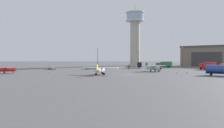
% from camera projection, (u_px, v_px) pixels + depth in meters
% --- Properties ---
extents(ground_plane, '(400.00, 400.00, 0.00)m').
position_uv_depth(ground_plane, '(128.00, 75.00, 60.52)').
color(ground_plane, '#545456').
extents(control_tower, '(11.09, 11.09, 36.13)m').
position_uv_depth(control_tower, '(135.00, 33.00, 129.36)').
color(control_tower, '#B2AD9E').
rests_on(control_tower, ground_plane).
extents(hangar, '(35.91, 35.21, 11.23)m').
position_uv_depth(hangar, '(212.00, 56.00, 119.46)').
color(hangar, '#7A6B56').
rests_on(hangar, ground_plane).
extents(airplane_red, '(7.34, 9.28, 2.79)m').
position_uv_depth(airplane_red, '(5.00, 69.00, 65.16)').
color(airplane_red, red).
rests_on(airplane_red, ground_plane).
extents(airplane_silver, '(9.21, 7.84, 3.02)m').
position_uv_depth(airplane_silver, '(153.00, 67.00, 73.81)').
color(airplane_silver, '#B7BABF').
rests_on(airplane_silver, ground_plane).
extents(airplane_white, '(10.22, 7.99, 3.00)m').
position_uv_depth(airplane_white, '(100.00, 70.00, 59.99)').
color(airplane_white, white).
rests_on(airplane_white, ground_plane).
extents(truck_box_green, '(7.26, 3.32, 2.88)m').
position_uv_depth(truck_box_green, '(164.00, 64.00, 101.14)').
color(truck_box_green, '#38383D').
rests_on(truck_box_green, ground_plane).
extents(truck_fuel_tanker_orange, '(6.13, 5.70, 3.04)m').
position_uv_depth(truck_fuel_tanker_orange, '(224.00, 67.00, 70.72)').
color(truck_fuel_tanker_orange, '#38383D').
rests_on(truck_fuel_tanker_orange, ground_plane).
extents(truck_fuel_tanker_blue, '(6.76, 5.45, 2.89)m').
position_uv_depth(truck_fuel_tanker_blue, '(219.00, 70.00, 57.23)').
color(truck_fuel_tanker_blue, '#38383D').
rests_on(truck_fuel_tanker_blue, ground_plane).
extents(truck_box_red, '(5.37, 6.52, 3.02)m').
position_uv_depth(truck_box_red, '(208.00, 65.00, 84.83)').
color(truck_box_red, '#38383D').
rests_on(truck_box_red, ground_plane).
extents(truck_flatbed_black, '(7.30, 3.65, 2.74)m').
position_uv_depth(truck_flatbed_black, '(137.00, 65.00, 94.57)').
color(truck_flatbed_black, '#38383D').
rests_on(truck_flatbed_black, ground_plane).
extents(car_silver, '(4.12, 4.86, 1.37)m').
position_uv_depth(car_silver, '(52.00, 68.00, 86.61)').
color(car_silver, '#B7BABF').
rests_on(car_silver, ground_plane).
extents(car_teal, '(4.82, 2.80, 1.37)m').
position_uv_depth(car_teal, '(90.00, 68.00, 87.40)').
color(car_teal, teal).
rests_on(car_teal, ground_plane).
extents(light_post_east, '(0.44, 0.44, 9.68)m').
position_uv_depth(light_post_east, '(98.00, 56.00, 111.07)').
color(light_post_east, '#38383D').
rests_on(light_post_east, ground_plane).
extents(light_post_north, '(0.44, 0.44, 9.56)m').
position_uv_depth(light_post_north, '(183.00, 56.00, 101.95)').
color(light_post_north, '#38383D').
rests_on(light_post_north, ground_plane).
extents(light_post_centre, '(0.44, 0.44, 9.36)m').
position_uv_depth(light_post_centre, '(138.00, 56.00, 104.72)').
color(light_post_centre, '#38383D').
rests_on(light_post_centre, ground_plane).
extents(traffic_cone_near_left, '(0.36, 0.36, 0.70)m').
position_uv_depth(traffic_cone_near_left, '(187.00, 72.00, 64.82)').
color(traffic_cone_near_left, black).
rests_on(traffic_cone_near_left, ground_plane).
extents(traffic_cone_near_right, '(0.36, 0.36, 0.55)m').
position_uv_depth(traffic_cone_near_right, '(177.00, 72.00, 65.61)').
color(traffic_cone_near_right, black).
rests_on(traffic_cone_near_right, ground_plane).
extents(traffic_cone_mid_apron, '(0.36, 0.36, 0.57)m').
position_uv_depth(traffic_cone_mid_apron, '(49.00, 72.00, 68.48)').
color(traffic_cone_mid_apron, black).
rests_on(traffic_cone_mid_apron, ground_plane).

